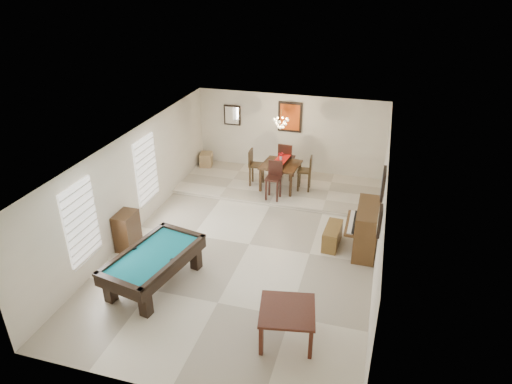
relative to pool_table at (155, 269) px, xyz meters
The scene contains 26 objects.
ground_plane 2.53m from the pool_table, 53.22° to the left, with size 6.00×9.00×0.02m, color beige.
wall_back 6.74m from the pool_table, 77.02° to the left, with size 6.00×0.04×2.60m, color silver.
wall_front 3.06m from the pool_table, 58.97° to the right, with size 6.00×0.04×2.60m, color silver.
wall_left 2.67m from the pool_table, 126.78° to the left, with size 0.04×9.00×2.60m, color silver.
wall_right 5.01m from the pool_table, 24.03° to the left, with size 0.04×9.00×2.60m, color silver.
ceiling 3.36m from the pool_table, 53.22° to the left, with size 6.00×9.00×0.04m, color white.
dining_step 5.48m from the pool_table, 74.07° to the left, with size 6.00×2.50×0.12m, color beige.
window_left_front 1.81m from the pool_table, behind, with size 0.06×1.00×1.70m, color white.
window_left_rear 3.17m from the pool_table, 119.42° to the left, with size 0.06×1.00×1.70m, color white.
pool_table is the anchor object (origin of this frame).
square_table 3.16m from the pool_table, 14.92° to the right, with size 0.99×0.99×0.68m, color #39170E, non-canonical shape.
upright_piano 4.83m from the pool_table, 31.98° to the left, with size 0.78×1.39×1.16m, color brown, non-canonical shape.
piano_bench 4.29m from the pool_table, 36.42° to the left, with size 0.35×0.91×0.50m, color brown.
apothecary_chest 1.67m from the pool_table, 139.63° to the left, with size 0.42×0.62×0.94m, color black.
dining_table 5.33m from the pool_table, 73.06° to the left, with size 1.07×1.07×0.88m, color black, non-canonical shape.
flower_vase 5.38m from the pool_table, 73.06° to the left, with size 0.15×0.15×0.25m, color #9E0D10, non-canonical shape.
dining_chair_south 4.59m from the pool_table, 70.57° to the left, with size 0.41×0.41×1.10m, color black, non-canonical shape.
dining_chair_north 6.02m from the pool_table, 74.78° to the left, with size 0.44×0.44×1.18m, color black, non-canonical shape.
dining_chair_west 5.16m from the pool_table, 80.95° to the left, with size 0.41×0.41×1.11m, color black, non-canonical shape.
dining_chair_east 5.62m from the pool_table, 66.27° to the left, with size 0.39×0.39×1.05m, color black, non-canonical shape.
corner_bench 6.16m from the pool_table, 101.33° to the left, with size 0.38×0.48×0.43m, color tan.
chandelier 5.72m from the pool_table, 73.93° to the left, with size 0.44×0.44×0.60m, color #FFE5B2, non-canonical shape.
back_painting 6.81m from the pool_table, 76.94° to the left, with size 0.75×0.06×0.95m, color #D84C14.
back_mirror 6.64m from the pool_table, 93.54° to the left, with size 0.55×0.06×0.65m, color white.
right_picture_upper 5.25m from the pool_table, 27.35° to the left, with size 0.06×0.55×0.65m, color slate.
right_picture_lower 4.76m from the pool_table, 12.72° to the left, with size 0.06×0.45×0.55m, color gray.
Camera 1 is at (2.75, -9.03, 6.19)m, focal length 32.00 mm.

